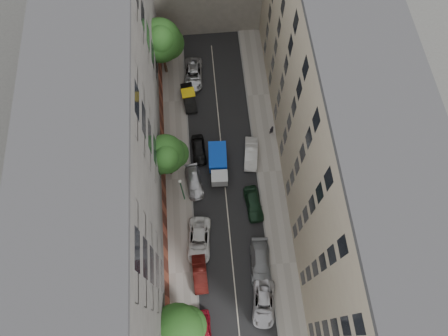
{
  "coord_description": "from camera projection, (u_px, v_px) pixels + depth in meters",
  "views": [
    {
      "loc": [
        -1.63,
        -18.2,
        44.38
      ],
      "look_at": [
        -0.14,
        -1.59,
        6.0
      ],
      "focal_mm": 32.0,
      "sensor_mm": 36.0,
      "label": 1
    }
  ],
  "objects": [
    {
      "name": "car_right_2",
      "position": [
        254.0,
        204.0,
        45.78
      ],
      "size": [
        2.17,
        4.55,
        1.5
      ],
      "primitive_type": "imported",
      "rotation": [
        0.0,
        0.0,
        0.09
      ],
      "color": "black",
      "rests_on": "ground"
    },
    {
      "name": "tree_mid",
      "position": [
        166.0,
        156.0,
        43.31
      ],
      "size": [
        4.76,
        4.4,
        7.55
      ],
      "color": "#382619",
      "rests_on": "sidewalk_left"
    },
    {
      "name": "building_left",
      "position": [
        110.0,
        146.0,
        38.43
      ],
      "size": [
        8.0,
        44.0,
        20.0
      ],
      "primitive_type": "cube",
      "color": "#494644",
      "rests_on": "ground"
    },
    {
      "name": "tree_far",
      "position": [
        161.0,
        42.0,
        48.54
      ],
      "size": [
        5.57,
        5.34,
        8.82
      ],
      "color": "#382619",
      "rests_on": "sidewalk_left"
    },
    {
      "name": "car_left_6",
      "position": [
        193.0,
        74.0,
        53.01
      ],
      "size": [
        2.86,
        5.45,
        1.46
      ],
      "primitive_type": "imported",
      "rotation": [
        0.0,
        0.0,
        -0.08
      ],
      "color": "#B4B5B9",
      "rests_on": "ground"
    },
    {
      "name": "sidewalk_left",
      "position": [
        178.0,
        179.0,
        47.73
      ],
      "size": [
        3.0,
        44.0,
        0.15
      ],
      "primitive_type": "cube",
      "color": "gray",
      "rests_on": "ground"
    },
    {
      "name": "car_right_1",
      "position": [
        261.0,
        263.0,
        43.12
      ],
      "size": [
        2.49,
        5.35,
        1.51
      ],
      "primitive_type": "imported",
      "rotation": [
        0.0,
        0.0,
        -0.07
      ],
      "color": "gray",
      "rests_on": "ground"
    },
    {
      "name": "building_right",
      "position": [
        335.0,
        128.0,
        39.21
      ],
      "size": [
        8.0,
        44.0,
        20.0
      ],
      "primitive_type": "cube",
      "color": "tan",
      "rests_on": "ground"
    },
    {
      "name": "road_surface",
      "position": [
        224.0,
        176.0,
        47.98
      ],
      "size": [
        8.0,
        44.0,
        0.02
      ],
      "primitive_type": "cube",
      "color": "black",
      "rests_on": "ground"
    },
    {
      "name": "car_left_4",
      "position": [
        199.0,
        150.0,
        48.61
      ],
      "size": [
        1.81,
        4.13,
        1.38
      ],
      "primitive_type": "imported",
      "rotation": [
        0.0,
        0.0,
        0.04
      ],
      "color": "black",
      "rests_on": "ground"
    },
    {
      "name": "tarp_truck",
      "position": [
        218.0,
        164.0,
        47.19
      ],
      "size": [
        2.23,
        5.2,
        2.37
      ],
      "rotation": [
        0.0,
        0.0,
        -0.04
      ],
      "color": "black",
      "rests_on": "ground"
    },
    {
      "name": "car_left_1",
      "position": [
        200.0,
        274.0,
        42.71
      ],
      "size": [
        1.59,
        4.22,
        1.38
      ],
      "primitive_type": "imported",
      "rotation": [
        0.0,
        0.0,
        0.03
      ],
      "color": "#4D120F",
      "rests_on": "ground"
    },
    {
      "name": "lamp_post",
      "position": [
        182.0,
        188.0,
        43.39
      ],
      "size": [
        0.36,
        0.36,
        5.71
      ],
      "color": "#195831",
      "rests_on": "sidewalk_left"
    },
    {
      "name": "sidewalk_right",
      "position": [
        269.0,
        172.0,
        48.12
      ],
      "size": [
        3.0,
        44.0,
        0.15
      ],
      "primitive_type": "cube",
      "color": "gray",
      "rests_on": "ground"
    },
    {
      "name": "tree_near",
      "position": [
        178.0,
        333.0,
        36.66
      ],
      "size": [
        5.33,
        5.07,
        7.24
      ],
      "color": "#382619",
      "rests_on": "sidewalk_left"
    },
    {
      "name": "car_left_2",
      "position": [
        199.0,
        240.0,
        44.11
      ],
      "size": [
        3.01,
        5.55,
        1.48
      ],
      "primitive_type": "imported",
      "rotation": [
        0.0,
        0.0,
        -0.11
      ],
      "color": "silver",
      "rests_on": "ground"
    },
    {
      "name": "car_left_0",
      "position": [
        204.0,
        330.0,
        40.5
      ],
      "size": [
        1.72,
        3.99,
        1.34
      ],
      "primitive_type": "imported",
      "rotation": [
        0.0,
        0.0,
        0.04
      ],
      "color": "maroon",
      "rests_on": "ground"
    },
    {
      "name": "car_left_5",
      "position": [
        189.0,
        98.0,
        51.57
      ],
      "size": [
        2.04,
        4.49,
        1.43
      ],
      "primitive_type": "imported",
      "rotation": [
        0.0,
        0.0,
        0.12
      ],
      "color": "black",
      "rests_on": "ground"
    },
    {
      "name": "car_left_3",
      "position": [
        194.0,
        182.0,
        46.96
      ],
      "size": [
        2.3,
        4.6,
        1.28
      ],
      "primitive_type": "imported",
      "rotation": [
        0.0,
        0.0,
        0.12
      ],
      "color": "#B7B7BC",
      "rests_on": "ground"
    },
    {
      "name": "car_right_0",
      "position": [
        264.0,
        304.0,
        41.5
      ],
      "size": [
        3.01,
        5.25,
        1.38
      ],
      "primitive_type": "imported",
      "rotation": [
        0.0,
        0.0,
        -0.15
      ],
      "color": "silver",
      "rests_on": "ground"
    },
    {
      "name": "car_right_3",
      "position": [
        251.0,
        154.0,
        48.36
      ],
      "size": [
        2.13,
        4.56,
        1.45
      ],
      "primitive_type": "imported",
      "rotation": [
        0.0,
        0.0,
        -0.14
      ],
      "color": "silver",
      "rests_on": "ground"
    },
    {
      "name": "pedestrian",
      "position": [
        272.0,
        130.0,
        49.43
      ],
      "size": [
        0.68,
        0.58,
        1.58
      ],
      "primitive_type": "imported",
      "rotation": [
        0.0,
        0.0,
        3.56
      ],
      "color": "black",
      "rests_on": "sidewalk_right"
    },
    {
      "name": "ground",
      "position": [
        224.0,
        176.0,
        47.99
      ],
      "size": [
        120.0,
        120.0,
        0.0
      ],
      "primitive_type": "plane",
      "color": "#4C4C49",
      "rests_on": "ground"
    }
  ]
}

